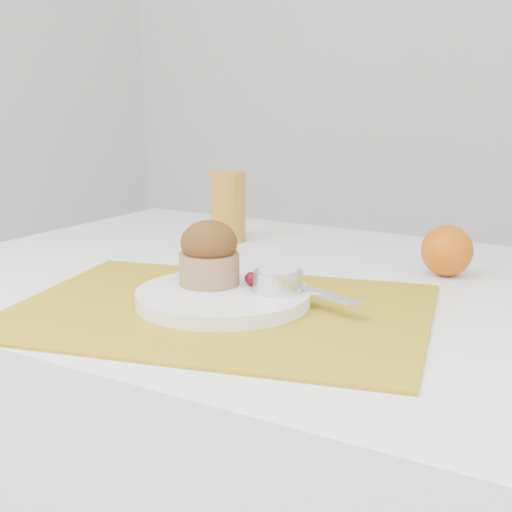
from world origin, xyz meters
The scene contains 10 objects.
placemat centered at (-0.03, -0.12, 0.75)m, with size 0.51×0.37×0.00m, color #AB8B17.
plate centered at (-0.04, -0.10, 0.76)m, with size 0.22×0.22×0.02m, color white.
ramekin centered at (0.02, -0.07, 0.79)m, with size 0.06×0.06×0.03m, color silver.
cream centered at (0.02, -0.07, 0.80)m, with size 0.05×0.05×0.01m, color beige.
raspberry_near centered at (-0.02, -0.07, 0.78)m, with size 0.02×0.02×0.02m, color #50020E.
raspberry_far centered at (-0.01, -0.08, 0.78)m, with size 0.02×0.02×0.02m, color #61021A.
butter_knife centered at (0.05, -0.05, 0.77)m, with size 0.18×0.01×0.00m, color white.
orange centered at (0.15, 0.19, 0.79)m, with size 0.08×0.08×0.08m, color #CD5B07.
juice_glass centered at (-0.26, 0.24, 0.81)m, with size 0.06×0.06×0.13m, color #BC8023.
muffin centered at (-0.07, -0.09, 0.81)m, with size 0.08×0.08×0.08m.
Camera 1 is at (0.44, -0.82, 1.02)m, focal length 50.00 mm.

